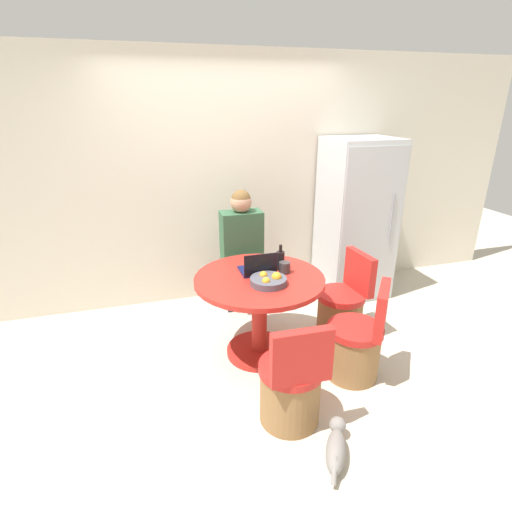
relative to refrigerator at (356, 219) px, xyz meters
name	(u,v)px	position (x,y,z in m)	size (l,w,h in m)	color
ground_plane	(265,359)	(-1.37, -1.01, -0.88)	(12.00, 12.00, 0.00)	beige
wall_back	(227,182)	(-1.37, 0.38, 0.42)	(7.00, 0.06, 2.60)	beige
refrigerator	(356,219)	(0.00, 0.00, 0.00)	(0.72, 0.67, 1.75)	silver
dining_table	(259,301)	(-1.40, -0.91, -0.36)	(1.09, 1.09, 0.74)	#B2261E
chair_near_right_corner	(356,346)	(-0.74, -1.42, -0.60)	(0.51, 0.51, 0.83)	olive
chair_near_camera	(291,388)	(-1.42, -1.74, -0.60)	(0.44, 0.44, 0.83)	olive
chair_right_side	(342,309)	(-0.57, -0.85, -0.60)	(0.45, 0.44, 0.83)	olive
person_seated	(241,248)	(-1.36, -0.14, -0.15)	(0.40, 0.37, 1.33)	#2D2D38
laptop	(258,269)	(-1.39, -0.82, -0.09)	(0.28, 0.24, 0.20)	#141947
fruit_bowl	(269,280)	(-1.37, -1.06, -0.10)	(0.29, 0.29, 0.10)	#4C4C56
coffee_cup	(285,268)	(-1.17, -0.88, -0.08)	(0.09, 0.09, 0.10)	#383333
bottle	(280,260)	(-1.18, -0.80, -0.04)	(0.07, 0.07, 0.22)	black
cat	(336,447)	(-1.26, -2.11, -0.79)	(0.29, 0.42, 0.16)	gray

